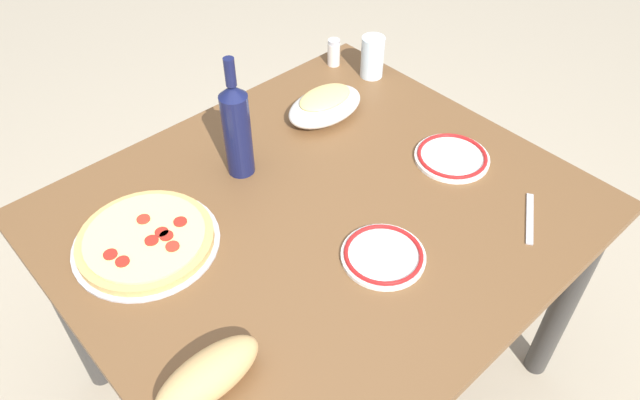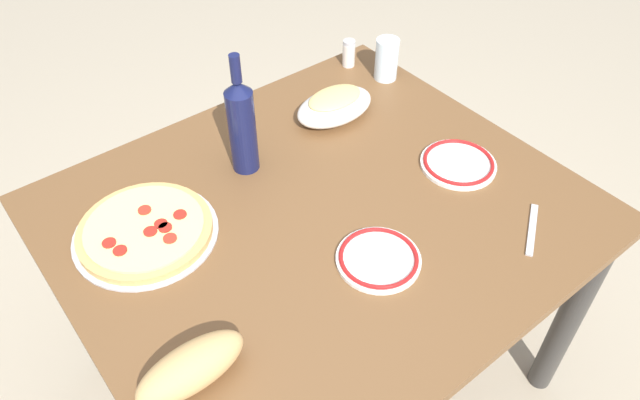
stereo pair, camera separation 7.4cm
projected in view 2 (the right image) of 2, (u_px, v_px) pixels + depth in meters
name	position (u px, v px, depth m)	size (l,w,h in m)	color
ground_plane	(320.00, 370.00, 1.97)	(8.00, 8.00, 0.00)	tan
dining_table	(320.00, 241.00, 1.53)	(1.20, 1.05, 0.75)	brown
pepperoni_pizza	(145.00, 231.00, 1.38)	(0.33, 0.33, 0.03)	#B7B7BC
baked_pasta_dish	(335.00, 105.00, 1.69)	(0.24, 0.15, 0.08)	white
wine_bottle	(242.00, 125.00, 1.47)	(0.07, 0.07, 0.33)	#141942
water_glass	(387.00, 59.00, 1.82)	(0.07, 0.07, 0.13)	silver
side_plate_near	(458.00, 163.00, 1.56)	(0.20, 0.20, 0.02)	white
side_plate_far	(377.00, 259.00, 1.32)	(0.19, 0.19, 0.02)	white
bread_loaf	(191.00, 368.00, 1.09)	(0.22, 0.09, 0.08)	tan
spice_shaker	(349.00, 53.00, 1.89)	(0.04, 0.04, 0.09)	silver
fork_left	(532.00, 229.00, 1.40)	(0.17, 0.02, 0.01)	#B7B7BC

